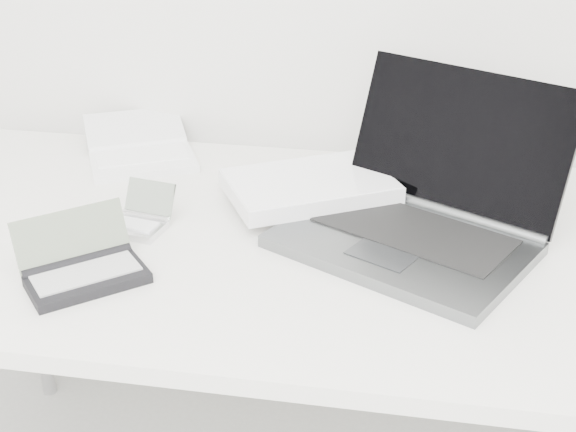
% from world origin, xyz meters
% --- Properties ---
extents(desk, '(1.60, 0.80, 0.73)m').
position_xyz_m(desk, '(0.00, 1.55, 0.68)').
color(desk, white).
rests_on(desk, ground).
extents(laptop_large, '(0.65, 0.53, 0.26)m').
position_xyz_m(laptop_large, '(0.12, 1.62, 0.77)').
color(laptop_large, '#5C5F61').
rests_on(laptop_large, desk).
extents(netbook_open_white, '(0.32, 0.34, 0.05)m').
position_xyz_m(netbook_open_white, '(-0.41, 1.84, 0.75)').
color(netbook_open_white, white).
rests_on(netbook_open_white, desk).
extents(pda_silver, '(0.11, 0.12, 0.07)m').
position_xyz_m(pda_silver, '(-0.30, 1.54, 0.75)').
color(pda_silver, silver).
rests_on(pda_silver, desk).
extents(palmtop_charcoal, '(0.23, 0.22, 0.10)m').
position_xyz_m(palmtop_charcoal, '(-0.33, 1.35, 0.75)').
color(palmtop_charcoal, black).
rests_on(palmtop_charcoal, desk).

